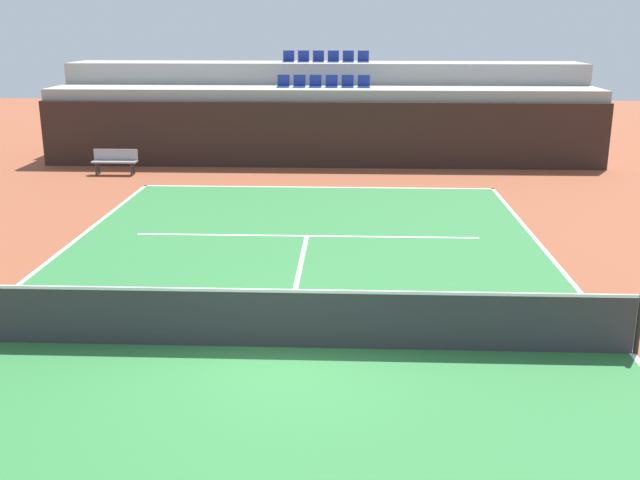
{
  "coord_description": "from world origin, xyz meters",
  "views": [
    {
      "loc": [
        1.05,
        -10.77,
        4.93
      ],
      "look_at": [
        0.51,
        2.0,
        1.2
      ],
      "focal_mm": 41.67,
      "sensor_mm": 36.0,
      "label": 1
    }
  ],
  "objects": [
    {
      "name": "seating_row_upper",
      "position": [
        0.0,
        19.23,
        3.6
      ],
      "size": [
        3.39,
        0.44,
        0.44
      ],
      "color": "navy",
      "rests_on": "stands_tier_upper"
    },
    {
      "name": "tennis_net",
      "position": [
        0.0,
        0.0,
        0.51
      ],
      "size": [
        11.08,
        0.08,
        1.07
      ],
      "color": "black",
      "rests_on": "court_surface"
    },
    {
      "name": "service_line_far",
      "position": [
        0.0,
        6.4,
        0.01
      ],
      "size": [
        8.26,
        0.1,
        0.0
      ],
      "primitive_type": "cube",
      "color": "white",
      "rests_on": "court_surface"
    },
    {
      "name": "sideline_right",
      "position": [
        5.45,
        0.0,
        0.01
      ],
      "size": [
        0.1,
        24.0,
        0.0
      ],
      "primitive_type": "cube",
      "color": "white",
      "rests_on": "court_surface"
    },
    {
      "name": "stands_tier_upper",
      "position": [
        0.0,
        19.14,
        1.74
      ],
      "size": [
        20.0,
        2.4,
        3.48
      ],
      "primitive_type": "cube",
      "color": "#9E9E99",
      "rests_on": "ground_plane"
    },
    {
      "name": "stands_tier_lower",
      "position": [
        0.0,
        16.74,
        1.35
      ],
      "size": [
        20.0,
        2.4,
        2.7
      ],
      "primitive_type": "cube",
      "color": "#9E9E99",
      "rests_on": "ground_plane"
    },
    {
      "name": "baseline_far",
      "position": [
        0.0,
        11.95,
        0.01
      ],
      "size": [
        11.0,
        0.1,
        0.0
      ],
      "primitive_type": "cube",
      "color": "white",
      "rests_on": "court_surface"
    },
    {
      "name": "ground_plane",
      "position": [
        0.0,
        0.0,
        0.0
      ],
      "size": [
        80.0,
        80.0,
        0.0
      ],
      "primitive_type": "plane",
      "color": "brown"
    },
    {
      "name": "seating_row_lower",
      "position": [
        0.0,
        16.83,
        2.82
      ],
      "size": [
        3.39,
        0.44,
        0.44
      ],
      "color": "navy",
      "rests_on": "stands_tier_lower"
    },
    {
      "name": "court_surface",
      "position": [
        0.0,
        0.0,
        0.01
      ],
      "size": [
        11.0,
        24.0,
        0.01
      ],
      "primitive_type": "cube",
      "color": "#2D7238",
      "rests_on": "ground_plane"
    },
    {
      "name": "centre_service_line",
      "position": [
        0.0,
        3.2,
        0.01
      ],
      "size": [
        0.1,
        6.4,
        0.0
      ],
      "primitive_type": "cube",
      "color": "white",
      "rests_on": "court_surface"
    },
    {
      "name": "back_wall",
      "position": [
        0.0,
        15.39,
        1.16
      ],
      "size": [
        20.0,
        0.3,
        2.31
      ],
      "primitive_type": "cube",
      "color": "black",
      "rests_on": "ground_plane"
    },
    {
      "name": "player_bench",
      "position": [
        -6.95,
        13.78,
        0.51
      ],
      "size": [
        1.5,
        0.4,
        0.85
      ],
      "color": "#99999E",
      "rests_on": "ground_plane"
    }
  ]
}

